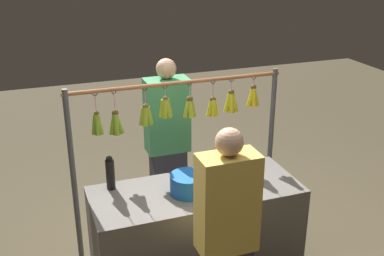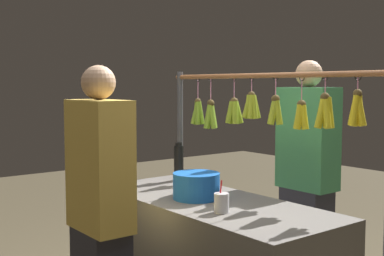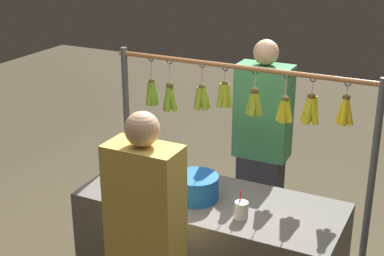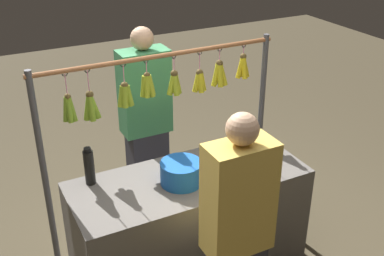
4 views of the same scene
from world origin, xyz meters
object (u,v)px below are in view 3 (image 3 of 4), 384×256
(blue_bucket, at_px, (196,187))
(vendor_person, at_px, (261,152))
(drink_cup, at_px, (241,210))
(water_bottle, at_px, (143,149))

(blue_bucket, distance_m, vendor_person, 0.88)
(drink_cup, relative_size, vendor_person, 0.10)
(water_bottle, xyz_separation_m, blue_bucket, (-0.53, 0.27, -0.05))
(drink_cup, xyz_separation_m, vendor_person, (0.23, -0.97, -0.05))
(water_bottle, height_order, vendor_person, vendor_person)
(water_bottle, xyz_separation_m, drink_cup, (-0.87, 0.36, -0.07))
(water_bottle, xyz_separation_m, vendor_person, (-0.64, -0.60, -0.13))
(blue_bucket, distance_m, drink_cup, 0.35)
(blue_bucket, bearing_deg, water_bottle, -26.52)
(water_bottle, bearing_deg, vendor_person, -136.59)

